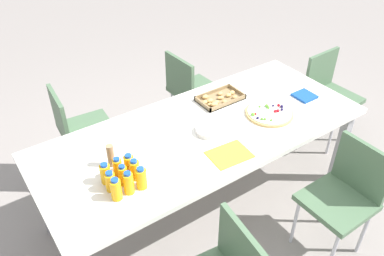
{
  "coord_description": "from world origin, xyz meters",
  "views": [
    {
      "loc": [
        -1.29,
        -1.74,
        2.34
      ],
      "look_at": [
        -0.07,
        0.04,
        0.74
      ],
      "focal_mm": 36.94,
      "sensor_mm": 36.0,
      "label": 1
    }
  ],
  "objects_px": {
    "napkin_stack": "(304,96)",
    "cardboard_tube": "(111,155)",
    "juice_bottle_5": "(135,170)",
    "juice_bottle_7": "(118,168)",
    "party_table": "(203,136)",
    "juice_bottle_2": "(141,178)",
    "juice_bottle_6": "(105,174)",
    "chair_end": "(328,90)",
    "juice_bottle_3": "(110,182)",
    "fruit_pizza": "(269,113)",
    "juice_bottle_0": "(116,189)",
    "juice_bottle_1": "(129,183)",
    "juice_bottle_8": "(129,164)",
    "paper_folder": "(229,154)",
    "chair_far_right": "(190,88)",
    "juice_bottle_4": "(123,175)",
    "chair_near_right": "(345,192)",
    "chair_far_left": "(78,127)",
    "snack_tray": "(219,99)",
    "plate_stack": "(209,130)"
  },
  "relations": [
    {
      "from": "napkin_stack",
      "to": "cardboard_tube",
      "type": "bearing_deg",
      "value": 175.46
    },
    {
      "from": "juice_bottle_5",
      "to": "juice_bottle_7",
      "type": "relative_size",
      "value": 0.98
    },
    {
      "from": "cardboard_tube",
      "to": "party_table",
      "type": "bearing_deg",
      "value": -2.05
    },
    {
      "from": "juice_bottle_2",
      "to": "cardboard_tube",
      "type": "distance_m",
      "value": 0.28
    },
    {
      "from": "juice_bottle_6",
      "to": "napkin_stack",
      "type": "xyz_separation_m",
      "value": [
        1.65,
        -0.01,
        -0.06
      ]
    },
    {
      "from": "chair_end",
      "to": "juice_bottle_3",
      "type": "xyz_separation_m",
      "value": [
        -2.22,
        -0.25,
        0.28
      ]
    },
    {
      "from": "party_table",
      "to": "fruit_pizza",
      "type": "height_order",
      "value": "fruit_pizza"
    },
    {
      "from": "juice_bottle_0",
      "to": "napkin_stack",
      "type": "bearing_deg",
      "value": 4.96
    },
    {
      "from": "juice_bottle_0",
      "to": "juice_bottle_5",
      "type": "relative_size",
      "value": 1.03
    },
    {
      "from": "juice_bottle_1",
      "to": "juice_bottle_7",
      "type": "relative_size",
      "value": 1.05
    },
    {
      "from": "juice_bottle_3",
      "to": "juice_bottle_6",
      "type": "bearing_deg",
      "value": 87.37
    },
    {
      "from": "juice_bottle_6",
      "to": "juice_bottle_7",
      "type": "bearing_deg",
      "value": -0.72
    },
    {
      "from": "juice_bottle_8",
      "to": "cardboard_tube",
      "type": "relative_size",
      "value": 0.89
    },
    {
      "from": "juice_bottle_7",
      "to": "juice_bottle_2",
      "type": "bearing_deg",
      "value": -64.53
    },
    {
      "from": "party_table",
      "to": "paper_folder",
      "type": "height_order",
      "value": "paper_folder"
    },
    {
      "from": "juice_bottle_3",
      "to": "juice_bottle_8",
      "type": "height_order",
      "value": "juice_bottle_8"
    },
    {
      "from": "chair_far_right",
      "to": "juice_bottle_4",
      "type": "xyz_separation_m",
      "value": [
        -1.14,
        -0.99,
        0.29
      ]
    },
    {
      "from": "party_table",
      "to": "juice_bottle_7",
      "type": "xyz_separation_m",
      "value": [
        -0.68,
        -0.09,
        0.12
      ]
    },
    {
      "from": "juice_bottle_2",
      "to": "napkin_stack",
      "type": "xyz_separation_m",
      "value": [
        1.5,
        0.15,
        -0.06
      ]
    },
    {
      "from": "fruit_pizza",
      "to": "chair_near_right",
      "type": "bearing_deg",
      "value": -87.31
    },
    {
      "from": "chair_far_left",
      "to": "cardboard_tube",
      "type": "relative_size",
      "value": 5.53
    },
    {
      "from": "paper_folder",
      "to": "snack_tray",
      "type": "bearing_deg",
      "value": 57.93
    },
    {
      "from": "chair_far_right",
      "to": "paper_folder",
      "type": "xyz_separation_m",
      "value": [
        -0.47,
        -1.13,
        0.23
      ]
    },
    {
      "from": "juice_bottle_4",
      "to": "juice_bottle_8",
      "type": "distance_m",
      "value": 0.1
    },
    {
      "from": "chair_far_left",
      "to": "fruit_pizza",
      "type": "xyz_separation_m",
      "value": [
        1.12,
        -0.95,
        0.24
      ]
    },
    {
      "from": "juice_bottle_4",
      "to": "cardboard_tube",
      "type": "height_order",
      "value": "cardboard_tube"
    },
    {
      "from": "chair_end",
      "to": "juice_bottle_6",
      "type": "distance_m",
      "value": 2.24
    },
    {
      "from": "chair_end",
      "to": "paper_folder",
      "type": "xyz_separation_m",
      "value": [
        -1.47,
        -0.39,
        0.23
      ]
    },
    {
      "from": "chair_end",
      "to": "chair_near_right",
      "type": "height_order",
      "value": "same"
    },
    {
      "from": "party_table",
      "to": "chair_end",
      "type": "xyz_separation_m",
      "value": [
        1.45,
        0.08,
        -0.17
      ]
    },
    {
      "from": "plate_stack",
      "to": "paper_folder",
      "type": "bearing_deg",
      "value": -97.63
    },
    {
      "from": "cardboard_tube",
      "to": "chair_far_right",
      "type": "bearing_deg",
      "value": 35.46
    },
    {
      "from": "paper_folder",
      "to": "napkin_stack",
      "type": "bearing_deg",
      "value": 12.94
    },
    {
      "from": "juice_bottle_3",
      "to": "fruit_pizza",
      "type": "xyz_separation_m",
      "value": [
        1.27,
        0.05,
        -0.05
      ]
    },
    {
      "from": "chair_far_right",
      "to": "juice_bottle_0",
      "type": "bearing_deg",
      "value": -52.32
    },
    {
      "from": "chair_near_right",
      "to": "chair_far_left",
      "type": "distance_m",
      "value": 2.02
    },
    {
      "from": "juice_bottle_5",
      "to": "juice_bottle_6",
      "type": "bearing_deg",
      "value": 155.98
    },
    {
      "from": "juice_bottle_3",
      "to": "plate_stack",
      "type": "xyz_separation_m",
      "value": [
        0.78,
        0.12,
        -0.04
      ]
    },
    {
      "from": "chair_far_left",
      "to": "cardboard_tube",
      "type": "bearing_deg",
      "value": 0.3
    },
    {
      "from": "juice_bottle_7",
      "to": "cardboard_tube",
      "type": "xyz_separation_m",
      "value": [
        0.01,
        0.12,
        0.01
      ]
    },
    {
      "from": "chair_end",
      "to": "chair_far_right",
      "type": "distance_m",
      "value": 1.25
    },
    {
      "from": "juice_bottle_2",
      "to": "juice_bottle_7",
      "type": "distance_m",
      "value": 0.17
    },
    {
      "from": "juice_bottle_7",
      "to": "juice_bottle_5",
      "type": "bearing_deg",
      "value": -41.67
    },
    {
      "from": "juice_bottle_2",
      "to": "paper_folder",
      "type": "relative_size",
      "value": 0.55
    },
    {
      "from": "juice_bottle_4",
      "to": "napkin_stack",
      "type": "xyz_separation_m",
      "value": [
        1.58,
        0.06,
        -0.06
      ]
    },
    {
      "from": "party_table",
      "to": "chair_far_left",
      "type": "height_order",
      "value": "chair_far_left"
    },
    {
      "from": "juice_bottle_6",
      "to": "party_table",
      "type": "bearing_deg",
      "value": 7.01
    },
    {
      "from": "chair_far_left",
      "to": "napkin_stack",
      "type": "bearing_deg",
      "value": 62.62
    },
    {
      "from": "cardboard_tube",
      "to": "juice_bottle_3",
      "type": "bearing_deg",
      "value": -116.05
    },
    {
      "from": "juice_bottle_0",
      "to": "plate_stack",
      "type": "height_order",
      "value": "juice_bottle_0"
    }
  ]
}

